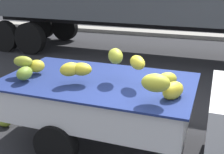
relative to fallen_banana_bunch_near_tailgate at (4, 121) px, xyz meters
The scene contains 3 objects.
ground 2.98m from the fallen_banana_bunch_near_tailgate, ahead, with size 220.00×220.00×0.00m, color #28282B.
curb_strip 9.83m from the fallen_banana_bunch_near_tailgate, 72.36° to the left, with size 80.00×0.80×0.16m, color gray.
fallen_banana_bunch_near_tailgate is the anchor object (origin of this frame).
Camera 1 is at (0.46, -4.08, 2.63)m, focal length 47.34 mm.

